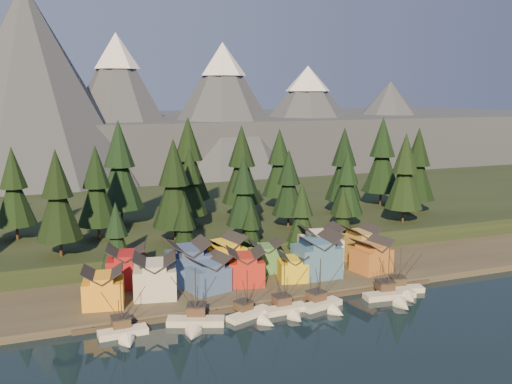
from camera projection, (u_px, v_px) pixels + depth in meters
name	position (u px, v px, depth m)	size (l,w,h in m)	color
ground	(302.00, 334.00, 105.91)	(500.00, 500.00, 0.00)	black
shore_strip	(232.00, 268.00, 142.51)	(400.00, 50.00, 1.50)	#393429
hillside	(184.00, 218.00, 188.01)	(420.00, 100.00, 6.00)	black
dock	(268.00, 301.00, 120.97)	(80.00, 4.00, 1.00)	#3F362D
mountain_ridge	(117.00, 126.00, 295.92)	(560.00, 190.00, 90.00)	#4A515F
boat_0	(124.00, 326.00, 104.10)	(9.36, 10.12, 11.49)	silver
boat_1	(195.00, 316.00, 108.64)	(11.77, 12.24, 12.52)	beige
boat_2	(253.00, 309.00, 112.77)	(10.53, 10.87, 10.61)	silver
boat_3	(288.00, 303.00, 115.20)	(9.54, 10.28, 11.42)	beige
boat_4	(325.00, 298.00, 117.78)	(9.77, 10.32, 11.51)	silver
boat_5	(393.00, 290.00, 122.68)	(11.93, 12.81, 12.22)	beige
boat_6	(403.00, 285.00, 126.54)	(11.10, 11.68, 11.25)	silver
house_front_0	(103.00, 286.00, 115.13)	(9.16, 8.81, 7.95)	orange
house_front_1	(155.00, 275.00, 120.23)	(10.36, 10.09, 9.09)	beige
house_front_2	(207.00, 272.00, 124.11)	(9.76, 9.81, 7.87)	#3C598F
house_front_3	(245.00, 265.00, 128.19)	(9.52, 9.23, 8.20)	#A42419
house_front_4	(293.00, 266.00, 131.03)	(7.66, 8.03, 6.41)	gold
house_front_5	(317.00, 253.00, 133.45)	(10.17, 9.30, 10.40)	#3C658F
house_front_6	(371.00, 254.00, 137.26)	(9.30, 8.95, 8.05)	#AE662C
house_back_0	(126.00, 265.00, 126.87)	(9.86, 9.61, 9.11)	maroon
house_back_1	(188.00, 261.00, 128.53)	(9.03, 9.14, 9.94)	#33487A
house_back_2	(223.00, 254.00, 134.35)	(10.72, 10.18, 9.54)	yellow
house_back_3	(265.00, 255.00, 137.34)	(8.49, 7.80, 7.67)	#447B43
house_back_4	(320.00, 245.00, 140.79)	(10.91, 10.60, 10.34)	silver
house_back_5	(361.00, 243.00, 145.48)	(8.41, 8.50, 9.14)	#AF893E
tree_hill_1	(14.00, 189.00, 147.17)	(10.55, 10.55, 24.57)	#332319
tree_hill_2	(58.00, 198.00, 132.27)	(10.95, 10.95, 25.51)	#332319
tree_hill_3	(97.00, 189.00, 146.88)	(10.72, 10.72, 24.98)	#332319
tree_hill_4	(120.00, 168.00, 162.96)	(13.10, 13.10, 30.53)	#332319
tree_hill_5	(174.00, 186.00, 143.90)	(11.55, 11.55, 26.91)	#332319
tree_hill_6	(190.00, 184.00, 160.90)	(9.83, 9.83, 22.90)	#332319
tree_hill_7	(244.00, 193.00, 148.92)	(9.46, 9.46, 22.04)	#332319
tree_hill_8	(242.00, 167.00, 173.18)	(12.19, 12.19, 28.40)	#332319
tree_hill_9	(289.00, 185.00, 161.00)	(9.60, 9.60, 22.37)	#332319
tree_hill_10	(279.00, 165.00, 186.39)	(11.37, 11.37, 26.49)	#332319
tree_hill_11	(347.00, 185.00, 162.10)	(9.54, 9.54, 22.23)	#332319
tree_hill_12	(344.00, 167.00, 179.13)	(11.74, 11.74, 27.34)	#332319
tree_hill_13	(405.00, 174.00, 166.22)	(11.42, 11.42, 26.61)	#332319
tree_hill_14	(382.00, 158.00, 190.77)	(12.87, 12.87, 29.98)	#332319
tree_hill_15	(188.00, 162.00, 177.18)	(13.17, 13.17, 30.67)	#332319
tree_hill_17	(418.00, 167.00, 179.60)	(11.71, 11.71, 27.29)	#332319
tree_shore_0	(117.00, 237.00, 130.68)	(7.82, 7.82, 18.22)	#332319
tree_shore_1	(185.00, 230.00, 136.31)	(8.04, 8.04, 18.72)	#332319
tree_shore_2	(251.00, 229.00, 142.59)	(6.92, 6.92, 16.11)	#332319
tree_shore_3	(302.00, 217.00, 147.18)	(8.59, 8.59, 20.00)	#332319
tree_shore_4	(342.00, 217.00, 151.63)	(7.74, 7.74, 18.04)	#332319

